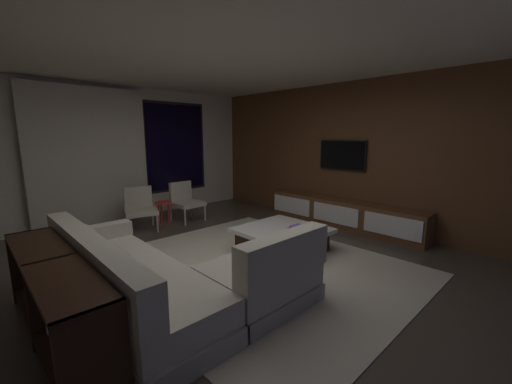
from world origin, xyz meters
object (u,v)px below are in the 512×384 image
book_stack_on_coffee_table (298,227)px  accent_chair_by_curtain (140,206)px  side_stool (163,206)px  console_table_behind_couch (55,296)px  coffee_table (282,239)px  mounted_tv (342,155)px  sectional_couch (166,280)px  media_console (344,214)px  accent_chair_near_window (185,199)px

book_stack_on_coffee_table → accent_chair_by_curtain: (-1.21, 2.73, 0.05)m
side_stool → console_table_behind_couch: size_ratio=0.22×
coffee_table → side_stool: (-0.60, 2.54, 0.19)m
accent_chair_by_curtain → book_stack_on_coffee_table: bearing=-66.0°
accent_chair_by_curtain → mounted_tv: (3.00, -2.33, 0.92)m
side_stool → sectional_couch: bearing=-116.9°
sectional_couch → coffee_table: 2.01m
sectional_couch → book_stack_on_coffee_table: sectional_couch is taller
media_console → console_table_behind_couch: 4.68m
book_stack_on_coffee_table → accent_chair_near_window: 2.73m
media_console → mounted_tv: 1.13m
sectional_couch → media_console: (3.76, 0.24, -0.04)m
sectional_couch → accent_chair_near_window: sectional_couch is taller
book_stack_on_coffee_table → media_console: 1.63m
coffee_table → media_console: size_ratio=0.37×
sectional_couch → console_table_behind_couch: size_ratio=1.19×
accent_chair_by_curtain → console_table_behind_couch: (-1.85, -2.63, -0.02)m
accent_chair_near_window → book_stack_on_coffee_table: bearing=-84.2°
book_stack_on_coffee_table → media_console: bearing=7.1°
accent_chair_near_window → accent_chair_by_curtain: 0.94m
mounted_tv → coffee_table: bearing=-173.4°
side_stool → mounted_tv: mounted_tv is taller
sectional_couch → side_stool: sectional_couch is taller
accent_chair_near_window → console_table_behind_couch: 3.83m
book_stack_on_coffee_table → accent_chair_by_curtain: bearing=114.0°
media_console → console_table_behind_couch: bearing=-178.7°
accent_chair_by_curtain → mounted_tv: size_ratio=0.81×
accent_chair_near_window → accent_chair_by_curtain: same height
console_table_behind_couch → mounted_tv: bearing=3.6°
book_stack_on_coffee_table → mounted_tv: bearing=12.6°
accent_chair_near_window → sectional_couch: bearing=-124.3°
coffee_table → mounted_tv: mounted_tv is taller
accent_chair_near_window → console_table_behind_couch: (-2.79, -2.62, -0.02)m
coffee_table → accent_chair_by_curtain: accent_chair_by_curtain is taller
coffee_table → accent_chair_near_window: 2.55m
accent_chair_near_window → mounted_tv: mounted_tv is taller
accent_chair_near_window → console_table_behind_couch: bearing=-136.8°
sectional_couch → media_console: bearing=3.7°
sectional_couch → accent_chair_by_curtain: bearing=71.2°
media_console → mounted_tv: (0.18, 0.20, 1.10)m
coffee_table → book_stack_on_coffee_table: size_ratio=4.34×
accent_chair_by_curtain → mounted_tv: bearing=-37.8°
accent_chair_near_window → accent_chair_by_curtain: bearing=179.3°
accent_chair_near_window → console_table_behind_couch: size_ratio=0.37×
side_stool → media_console: media_console is taller
media_console → mounted_tv: mounted_tv is taller
book_stack_on_coffee_table → media_console: media_console is taller
sectional_couch → console_table_behind_couch: bearing=171.8°
accent_chair_by_curtain → console_table_behind_couch: accent_chair_by_curtain is taller
mounted_tv → accent_chair_by_curtain: bearing=142.2°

